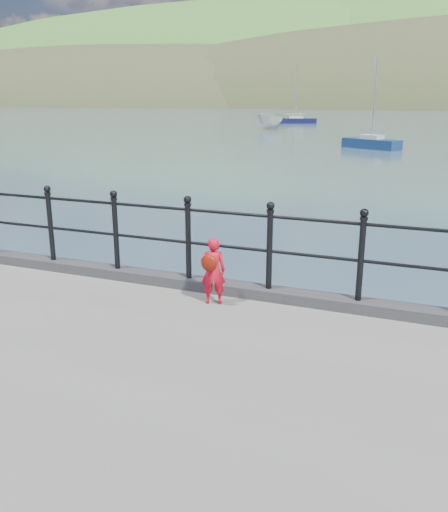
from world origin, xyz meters
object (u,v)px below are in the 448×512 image
at_px(railing, 228,236).
at_px(sailboat_left, 296,121).
at_px(child, 213,270).
at_px(sailboat_port, 371,144).
at_px(launch_white, 271,121).

distance_m(railing, sailboat_left, 72.20).
xyz_separation_m(child, sailboat_left, (-17.28, 70.52, -1.12)).
bearing_deg(railing, sailboat_left, 103.88).
bearing_deg(sailboat_left, child, -99.24).
bearing_deg(railing, child, -94.49).
distance_m(child, sailboat_port, 35.06).
relative_size(launch_white, sailboat_left, 0.60).
relative_size(child, sailboat_left, 0.11).
xyz_separation_m(sailboat_left, sailboat_port, (14.94, -35.56, 0.00)).
bearing_deg(sailboat_left, railing, -99.12).
bearing_deg(sailboat_port, sailboat_left, 141.18).
relative_size(railing, launch_white, 3.70).
height_order(railing, sailboat_port, sailboat_port).
height_order(child, sailboat_left, sailboat_left).
bearing_deg(child, sailboat_port, -111.04).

